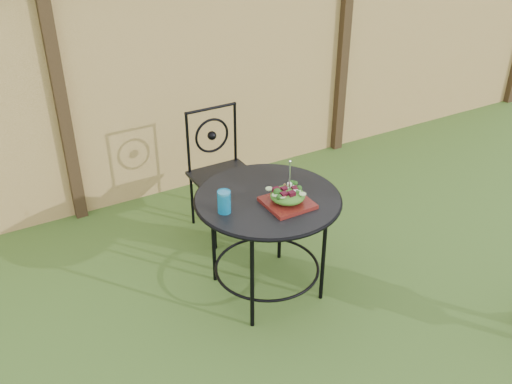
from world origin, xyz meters
TOP-DOWN VIEW (x-y plane):
  - ground at (0.00, 0.00)m, footprint 60.00×60.00m
  - fence at (-0.00, 2.19)m, footprint 8.00×0.12m
  - patio_table at (-0.46, 0.58)m, footprint 0.92×0.92m
  - patio_chair at (-0.35, 1.43)m, footprint 0.46×0.46m
  - salad_plate at (-0.40, 0.45)m, footprint 0.27×0.27m
  - salad at (-0.40, 0.45)m, footprint 0.21×0.21m
  - fork at (-0.39, 0.45)m, footprint 0.01×0.01m
  - drinking_glass at (-0.77, 0.56)m, footprint 0.08×0.08m

SIDE VIEW (x-z plane):
  - ground at x=0.00m, z-range 0.00..0.00m
  - patio_chair at x=-0.35m, z-range 0.03..0.98m
  - patio_table at x=-0.46m, z-range 0.22..0.95m
  - salad_plate at x=-0.40m, z-range 0.72..0.75m
  - salad at x=-0.40m, z-range 0.75..0.83m
  - drinking_glass at x=-0.77m, z-range 0.72..0.86m
  - fork at x=-0.39m, z-range 0.83..1.01m
  - fence at x=0.00m, z-range 0.00..1.90m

